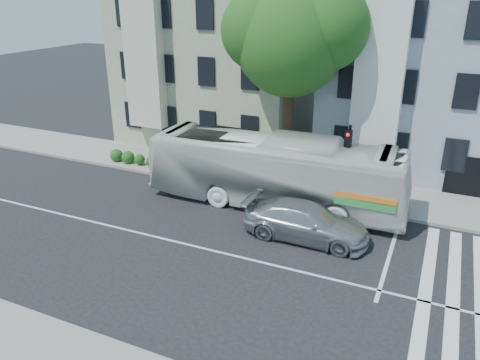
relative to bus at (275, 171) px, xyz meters
The scene contains 9 objects.
ground 5.52m from the bus, 96.35° to the right, with size 120.00×120.00×0.00m, color black.
sidewalk_far 3.32m from the bus, 101.67° to the left, with size 80.00×4.00×0.15m, color gray.
building_left 12.94m from the bus, 127.71° to the left, with size 12.00×10.00×11.00m, color #97A086.
building_right 12.30m from the bus, 56.76° to the left, with size 12.00×10.00×11.00m, color #909FAB.
street_tree 7.05m from the bus, 98.36° to the left, with size 7.30×5.90×11.10m.
bus is the anchor object (origin of this frame).
sedan 3.66m from the bus, 47.40° to the right, with size 5.36×2.18×1.56m, color #BBBEC2.
hedge 6.90m from the bus, 166.37° to the left, with size 8.50×0.84×0.70m, color #266922, non-canonical shape.
traffic_signal 3.47m from the bus, 12.89° to the left, with size 0.43×0.53×4.22m.
Camera 1 is at (7.70, -14.65, 9.92)m, focal length 35.00 mm.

